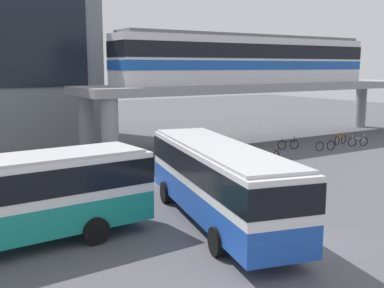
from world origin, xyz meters
The scene contains 11 objects.
ground_plane centered at (0.00, 10.00, 0.00)m, with size 120.00×120.00×0.00m, color #515156.
elevated_platform centered at (14.50, 18.31, 4.23)m, with size 32.14×5.81×4.92m.
train centered at (12.67, 18.31, 6.89)m, with size 23.29×2.96×3.84m.
bus_main centered at (-1.17, 3.31, 1.99)m, with size 5.20×11.33×3.22m.
bicycle_brown centered at (9.21, 11.61, 0.36)m, with size 1.74×0.55×1.04m.
bicycle_orange centered at (18.79, 14.01, 0.36)m, with size 1.77×0.40×1.04m.
bicycle_red centered at (7.75, 13.64, 0.36)m, with size 1.65×0.80×1.04m.
bicycle_blue centered at (15.47, 12.62, 0.36)m, with size 1.78×0.35×1.04m.
bicycle_silver centered at (19.20, 12.59, 0.36)m, with size 1.73×0.58×1.04m.
bicycle_black centered at (13.50, 14.54, 0.36)m, with size 1.73×0.59×1.04m.
pedestrian_waiting_near_stop centered at (4.82, 10.56, 0.84)m, with size 0.47×0.46×1.78m.
Camera 1 is at (-11.92, -11.62, 6.30)m, focal length 44.23 mm.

